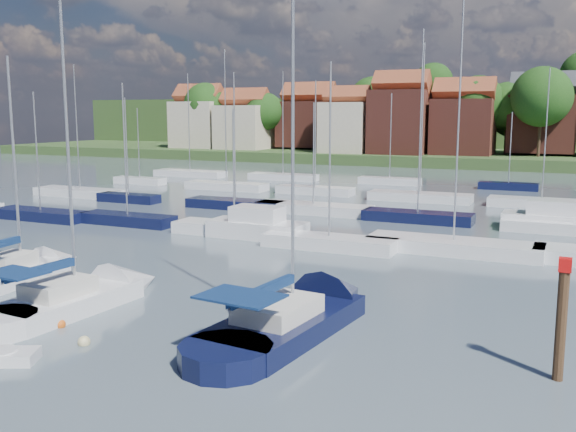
% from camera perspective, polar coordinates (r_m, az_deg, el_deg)
% --- Properties ---
extents(ground, '(260.00, 260.00, 0.00)m').
position_cam_1_polar(ground, '(62.18, 10.13, 0.93)').
color(ground, '#414E58').
rests_on(ground, ground).
extents(sailboat_left, '(3.31, 9.33, 12.53)m').
position_cam_1_polar(sailboat_left, '(37.17, -22.14, -4.55)').
color(sailboat_left, silver).
rests_on(sailboat_left, ground).
extents(sailboat_centre, '(3.58, 10.85, 14.55)m').
position_cam_1_polar(sailboat_centre, '(31.14, -17.35, -6.88)').
color(sailboat_centre, silver).
rests_on(sailboat_centre, ground).
extents(sailboat_navy, '(4.69, 12.95, 17.49)m').
position_cam_1_polar(sailboat_navy, '(27.28, 1.60, -8.76)').
color(sailboat_navy, black).
rests_on(sailboat_navy, ground).
extents(tender, '(2.73, 2.09, 0.54)m').
position_cam_1_polar(tender, '(25.33, -24.14, -11.35)').
color(tender, silver).
rests_on(tender, ground).
extents(timber_piling, '(0.40, 0.40, 6.38)m').
position_cam_1_polar(timber_piling, '(23.26, 22.98, -10.79)').
color(timber_piling, '#4C331E').
rests_on(timber_piling, ground).
extents(buoy_c, '(0.43, 0.43, 0.43)m').
position_cam_1_polar(buoy_c, '(28.44, -19.56, -9.28)').
color(buoy_c, '#D85914').
rests_on(buoy_c, ground).
extents(buoy_d, '(0.48, 0.48, 0.48)m').
position_cam_1_polar(buoy_d, '(26.11, -17.67, -10.84)').
color(buoy_d, beige).
rests_on(buoy_d, ground).
extents(buoy_e, '(0.44, 0.44, 0.44)m').
position_cam_1_polar(buoy_e, '(29.00, 4.48, -8.41)').
color(buoy_e, '#D85914').
rests_on(buoy_e, ground).
extents(marina_field, '(79.62, 41.41, 15.93)m').
position_cam_1_polar(marina_field, '(57.00, 10.79, 0.61)').
color(marina_field, silver).
rests_on(marina_field, ground).
extents(far_shore_town, '(212.46, 90.00, 22.27)m').
position_cam_1_polar(far_shore_town, '(152.95, 19.75, 7.06)').
color(far_shore_town, '#354C26').
rests_on(far_shore_town, ground).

